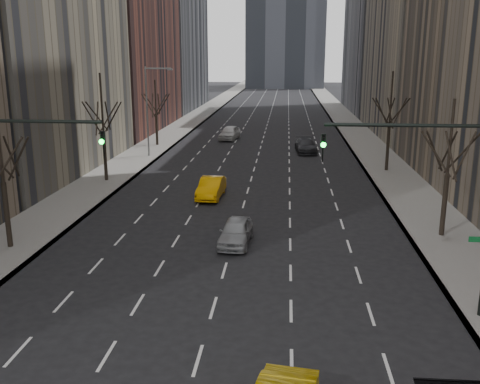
# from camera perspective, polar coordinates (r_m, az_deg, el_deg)

# --- Properties ---
(sidewalk_left) EXTENTS (4.50, 320.00, 0.15)m
(sidewalk_left) POSITION_cam_1_polar(r_m,az_deg,el_deg) (80.42, -5.96, 7.09)
(sidewalk_left) COLOR slate
(sidewalk_left) RESTS_ON ground
(sidewalk_right) EXTENTS (4.50, 320.00, 0.15)m
(sidewalk_right) POSITION_cam_1_polar(r_m,az_deg,el_deg) (79.54, 11.77, 6.79)
(sidewalk_right) COLOR slate
(sidewalk_right) RESTS_ON ground
(tree_lw_b) EXTENTS (3.36, 3.50, 7.82)m
(tree_lw_b) POSITION_cam_1_polar(r_m,az_deg,el_deg) (30.95, -23.93, 0.92)
(tree_lw_b) COLOR black
(tree_lw_b) RESTS_ON ground
(tree_lw_c) EXTENTS (3.36, 3.50, 8.74)m
(tree_lw_c) POSITION_cam_1_polar(r_m,az_deg,el_deg) (45.30, -14.35, 6.07)
(tree_lw_c) COLOR black
(tree_lw_c) RESTS_ON ground
(tree_lw_d) EXTENTS (3.36, 3.50, 7.36)m
(tree_lw_d) POSITION_cam_1_polar(r_m,az_deg,el_deg) (62.50, -8.93, 8.11)
(tree_lw_d) COLOR black
(tree_lw_d) RESTS_ON ground
(tree_rw_b) EXTENTS (3.36, 3.50, 7.82)m
(tree_rw_b) POSITION_cam_1_polar(r_m,az_deg,el_deg) (32.34, 21.23, 1.72)
(tree_rw_b) COLOR black
(tree_rw_b) RESTS_ON ground
(tree_rw_c) EXTENTS (3.36, 3.50, 8.74)m
(tree_rw_c) POSITION_cam_1_polar(r_m,az_deg,el_deg) (49.57, 15.63, 6.68)
(tree_rw_c) COLOR black
(tree_rw_c) RESTS_ON ground
(traffic_mast_right) EXTENTS (6.69, 0.39, 8.00)m
(traffic_mast_right) POSITION_cam_1_polar(r_m,az_deg,el_deg) (21.79, 21.41, 0.67)
(traffic_mast_right) COLOR black
(traffic_mast_right) RESTS_ON ground
(streetlight_far) EXTENTS (2.83, 0.22, 9.00)m
(streetlight_far) POSITION_cam_1_polar(r_m,az_deg,el_deg) (55.26, -9.56, 9.41)
(streetlight_far) COLOR slate
(streetlight_far) RESTS_ON ground
(silver_sedan_ahead) EXTENTS (1.88, 4.21, 1.41)m
(silver_sedan_ahead) POSITION_cam_1_polar(r_m,az_deg,el_deg) (29.91, -0.45, -4.26)
(silver_sedan_ahead) COLOR #929599
(silver_sedan_ahead) RESTS_ON ground
(far_taxi) EXTENTS (1.78, 4.60, 1.49)m
(far_taxi) POSITION_cam_1_polar(r_m,az_deg,el_deg) (39.54, -3.09, 0.46)
(far_taxi) COLOR #F7A605
(far_taxi) RESTS_ON ground
(far_suv_grey) EXTENTS (2.47, 5.27, 1.49)m
(far_suv_grey) POSITION_cam_1_polar(r_m,az_deg,el_deg) (58.34, 7.03, 4.93)
(far_suv_grey) COLOR #292A2E
(far_suv_grey) RESTS_ON ground
(far_car_white) EXTENTS (2.64, 5.22, 1.71)m
(far_car_white) POSITION_cam_1_polar(r_m,az_deg,el_deg) (66.79, -1.12, 6.34)
(far_car_white) COLOR silver
(far_car_white) RESTS_ON ground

